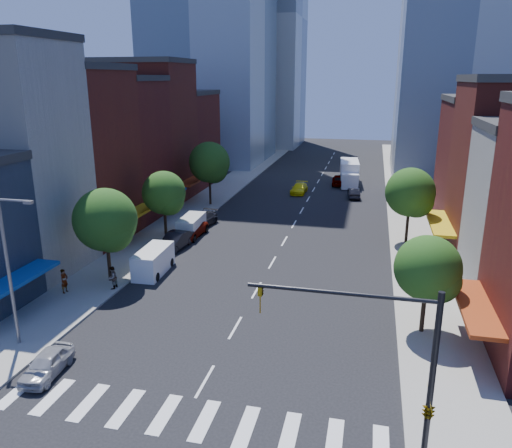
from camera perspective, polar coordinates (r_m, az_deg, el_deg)
The scene contains 29 objects.
ground at distance 27.65m, azimuth -5.85°, elevation -17.44°, with size 220.00×220.00×0.00m, color black.
sidewalk_left at distance 66.65m, azimuth -4.97°, elevation 3.10°, with size 5.00×120.00×0.15m, color gray.
sidewalk_right at distance 63.66m, azimuth 16.98°, elevation 1.80°, with size 5.00×120.00×0.15m, color gray.
crosswalk at distance 25.37m, azimuth -8.18°, elevation -21.04°, with size 19.00×3.00×0.01m, color silver.
bldg_left_2 at distance 51.55m, azimuth -21.17°, elevation 7.11°, with size 12.00×9.00×16.00m, color #5B1B15.
bldg_left_3 at distance 58.77m, azimuth -16.51°, elevation 8.06°, with size 12.00×8.00×15.00m, color #531415.
bldg_left_4 at distance 66.12m, azimuth -12.97°, elevation 10.05°, with size 12.00×9.00×17.00m, color #5B1B15.
bldg_left_5 at distance 74.94m, azimuth -9.69°, elevation 9.40°, with size 12.00×10.00×13.00m, color #531415.
bldg_right_3 at distance 57.84m, azimuth 26.31°, elevation 5.91°, with size 12.00×10.00×13.00m, color #531415.
tower_far_w at distance 120.10m, azimuth 0.72°, elevation 22.46°, with size 18.00×18.00×56.00m, color #9EA5AD.
traffic_signal at distance 20.57m, azimuth 17.73°, elevation -17.48°, with size 7.24×2.24×8.00m.
streetlight at distance 31.59m, azimuth -26.28°, elevation -3.98°, with size 2.25×0.25×9.00m.
tree_left_near at distance 39.19m, azimuth -16.68°, elevation 0.17°, with size 4.80×4.80×7.30m.
tree_left_mid at distance 48.78m, azimuth -10.35°, elevation 3.31°, with size 4.20×4.20×6.65m.
tree_left_far at distance 61.49m, azimuth -5.23°, elevation 6.84°, with size 5.00×5.00×7.75m.
tree_right_near at distance 31.82m, azimuth 19.28°, elevation -5.12°, with size 4.00×4.00×6.20m.
tree_right_far at distance 48.84m, azimuth 17.37°, elevation 3.25°, with size 4.60×4.60×7.20m.
parked_car_front at distance 29.87m, azimuth -22.78°, elevation -14.52°, with size 1.53×3.81×1.30m, color #9E9FA3.
parked_car_second at distance 46.93m, azimuth -9.21°, elevation -1.91°, with size 1.65×4.73×1.56m, color black.
parked_car_third at distance 50.15m, azimuth -7.65°, elevation -0.70°, with size 2.43×5.26×1.46m, color #999999.
parked_car_rear at distance 53.58m, azimuth -6.23°, elevation 0.46°, with size 2.02×4.96×1.44m, color black.
cargo_van_near at distance 41.39m, azimuth -11.71°, elevation -4.22°, with size 2.15×4.89×2.05m.
cargo_van_far at distance 50.60m, azimuth -7.43°, elevation -0.26°, with size 2.05×4.64×1.94m.
taxi at distance 68.99m, azimuth 4.96°, elevation 4.07°, with size 1.91×4.69×1.36m, color #FFF10D.
traffic_car_oncoming at distance 67.35m, azimuth 11.10°, elevation 3.50°, with size 1.40×4.02×1.33m, color black.
traffic_car_far at distance 74.92m, azimuth 9.44°, elevation 5.00°, with size 1.92×4.77×1.63m, color #999999.
box_truck at distance 75.74m, azimuth 10.62°, elevation 5.69°, with size 3.22×8.73×3.44m.
pedestrian_near at distance 39.32m, azimuth -21.06°, elevation -6.08°, with size 0.66×0.43×1.82m, color #999999.
pedestrian_far at distance 38.89m, azimuth -16.12°, elevation -5.91°, with size 0.84×0.66×1.74m, color #999999.
Camera 1 is at (7.81, -21.61, 15.37)m, focal length 35.00 mm.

